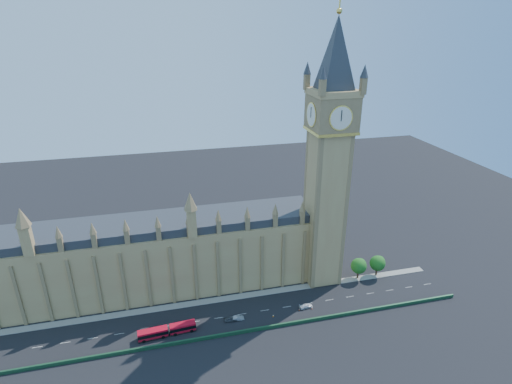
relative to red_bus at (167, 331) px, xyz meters
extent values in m
plane|color=black|center=(21.05, 4.01, -1.61)|extent=(400.00, 400.00, 0.00)
cube|color=#A78251|center=(-3.95, 26.01, 10.89)|extent=(120.00, 20.00, 25.00)
cube|color=#2D3035|center=(-3.95, 26.01, 24.89)|extent=(120.00, 18.00, 3.00)
cube|color=#A78251|center=(59.05, 18.01, 27.39)|extent=(12.00, 12.00, 58.00)
cube|color=olive|center=(59.05, 18.01, 62.39)|extent=(14.00, 14.00, 12.00)
cylinder|color=silver|center=(59.05, 10.86, 62.39)|extent=(7.20, 0.30, 7.20)
cube|color=#A78251|center=(59.05, 18.01, 69.39)|extent=(14.50, 14.50, 2.00)
pyramid|color=#2D3035|center=(59.05, 18.01, 92.39)|extent=(20.59, 20.59, 22.00)
sphere|color=#F2C64C|center=(59.05, 18.01, 93.19)|extent=(1.80, 1.80, 1.80)
cube|color=#1E4C2D|center=(21.05, -4.99, -1.01)|extent=(160.00, 0.60, 1.20)
cube|color=gray|center=(21.05, 13.51, -1.53)|extent=(160.00, 3.00, 0.16)
cylinder|color=#382619|center=(73.05, 14.01, 0.39)|extent=(0.70, 0.70, 4.00)
sphere|color=#194D14|center=(73.05, 14.01, 3.89)|extent=(6.00, 6.00, 6.00)
sphere|color=#194D14|center=(73.85, 14.31, 4.49)|extent=(4.38, 4.38, 4.38)
cylinder|color=#382619|center=(81.05, 14.01, 0.39)|extent=(0.70, 0.70, 4.00)
sphere|color=#194D14|center=(81.05, 14.01, 3.89)|extent=(6.00, 6.00, 6.00)
sphere|color=#194D14|center=(81.85, 14.31, 4.49)|extent=(4.38, 4.38, 4.38)
cube|color=red|center=(-4.37, -0.32, -0.08)|extent=(9.36, 3.23, 3.06)
cube|color=red|center=(4.90, 0.36, -0.08)|extent=(8.34, 3.15, 3.06)
cube|color=black|center=(-4.37, -0.32, 0.29)|extent=(9.41, 3.28, 1.16)
cube|color=black|center=(4.90, 0.36, 0.29)|extent=(8.39, 3.20, 1.16)
cylinder|color=black|center=(0.01, 0.00, -0.24)|extent=(0.99, 2.51, 2.45)
cylinder|color=black|center=(-7.21, -1.81, -1.10)|extent=(1.04, 0.38, 1.02)
cylinder|color=black|center=(-7.40, 0.73, -1.10)|extent=(1.04, 0.38, 1.02)
cylinder|color=black|center=(-1.34, -1.38, -1.10)|extent=(1.04, 0.38, 1.02)
cylinder|color=black|center=(-1.53, 1.17, -1.10)|extent=(1.04, 0.38, 1.02)
cylinder|color=black|center=(2.39, -1.10, -1.10)|extent=(1.04, 0.38, 1.02)
cylinder|color=black|center=(2.20, 1.44, -1.10)|extent=(1.04, 0.38, 1.02)
cylinder|color=black|center=(7.61, -0.72, -1.10)|extent=(1.04, 0.38, 1.02)
cylinder|color=black|center=(7.42, 1.83, -1.10)|extent=(1.04, 0.38, 1.02)
imported|color=#474A4F|center=(20.84, 1.56, -0.87)|extent=(4.54, 2.17, 1.50)
imported|color=#A5A8AD|center=(23.05, 1.53, -0.91)|extent=(4.32, 1.59, 1.41)
imported|color=silver|center=(47.36, 2.01, -0.92)|extent=(4.95, 2.50, 1.38)
cube|color=black|center=(44.64, 1.20, -1.60)|extent=(0.48, 0.48, 0.04)
cone|color=#E03E0B|center=(44.64, 1.20, -1.30)|extent=(0.53, 0.53, 0.63)
cylinder|color=white|center=(44.64, 1.20, -1.21)|extent=(0.31, 0.31, 0.11)
cube|color=black|center=(35.05, 0.27, -1.59)|extent=(0.47, 0.47, 0.04)
cone|color=orange|center=(35.05, 0.27, -1.27)|extent=(0.52, 0.52, 0.69)
cylinder|color=white|center=(35.05, 0.27, -1.17)|extent=(0.33, 0.33, 0.12)
cube|color=black|center=(47.05, 1.40, -1.59)|extent=(0.51, 0.51, 0.04)
cone|color=#DA610B|center=(47.05, 1.40, -1.25)|extent=(0.56, 0.56, 0.72)
cylinder|color=white|center=(47.05, 1.40, -1.15)|extent=(0.35, 0.35, 0.12)
cube|color=black|center=(49.13, 0.85, -1.59)|extent=(0.45, 0.45, 0.04)
cone|color=red|center=(49.13, 0.85, -1.27)|extent=(0.49, 0.49, 0.68)
cylinder|color=white|center=(49.13, 0.85, -1.18)|extent=(0.33, 0.33, 0.12)
camera|label=1|loc=(3.79, -103.31, 89.09)|focal=28.00mm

